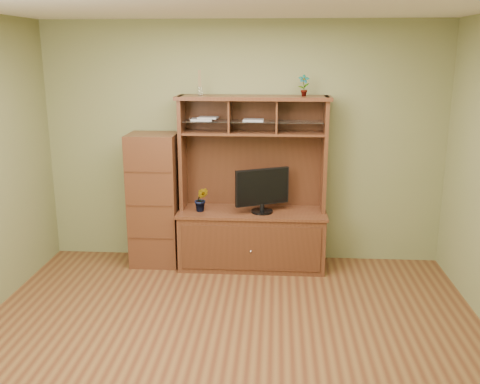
{
  "coord_description": "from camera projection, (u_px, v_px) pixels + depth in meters",
  "views": [
    {
      "loc": [
        0.37,
        -3.96,
        2.35
      ],
      "look_at": [
        0.02,
        1.2,
        0.99
      ],
      "focal_mm": 40.0,
      "sensor_mm": 36.0,
      "label": 1
    }
  ],
  "objects": [
    {
      "name": "reed_diffuser",
      "position": [
        200.0,
        86.0,
        5.71
      ],
      "size": [
        0.05,
        0.05,
        0.27
      ],
      "color": "silver",
      "rests_on": "media_hutch"
    },
    {
      "name": "top_plant",
      "position": [
        304.0,
        85.0,
        5.64
      ],
      "size": [
        0.12,
        0.08,
        0.23
      ],
      "primitive_type": "imported",
      "rotation": [
        0.0,
        0.0,
        0.03
      ],
      "color": "#2B6322",
      "rests_on": "media_hutch"
    },
    {
      "name": "side_cabinet",
      "position": [
        155.0,
        200.0,
        6.0
      ],
      "size": [
        0.53,
        0.49,
        1.49
      ],
      "color": "#411F12",
      "rests_on": "room"
    },
    {
      "name": "monitor",
      "position": [
        262.0,
        190.0,
        5.79
      ],
      "size": [
        0.58,
        0.31,
        0.49
      ],
      "rotation": [
        0.0,
        0.0,
        0.45
      ],
      "color": "black",
      "rests_on": "media_hutch"
    },
    {
      "name": "orchid_plant",
      "position": [
        201.0,
        199.0,
        5.86
      ],
      "size": [
        0.15,
        0.12,
        0.27
      ],
      "primitive_type": "imported",
      "rotation": [
        0.0,
        0.0,
        -0.01
      ],
      "color": "#21511B",
      "rests_on": "media_hutch"
    },
    {
      "name": "room",
      "position": [
        227.0,
        187.0,
        4.1
      ],
      "size": [
        4.54,
        4.04,
        2.74
      ],
      "color": "#522A17",
      "rests_on": "ground"
    },
    {
      "name": "media_hutch",
      "position": [
        252.0,
        221.0,
        5.98
      ],
      "size": [
        1.66,
        0.61,
        1.9
      ],
      "color": "#411F12",
      "rests_on": "room"
    },
    {
      "name": "magazines",
      "position": [
        221.0,
        119.0,
        5.79
      ],
      "size": [
        0.79,
        0.18,
        0.04
      ],
      "color": "#BCBCC1",
      "rests_on": "media_hutch"
    }
  ]
}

